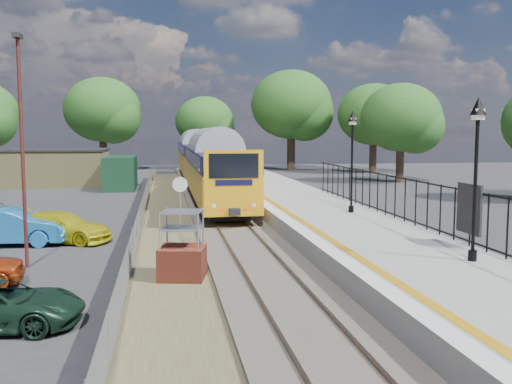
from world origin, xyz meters
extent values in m
plane|color=#2D2D30|center=(0.00, 0.00, 0.00)|extent=(120.00, 120.00, 0.00)
cube|color=#473F38|center=(0.00, 10.00, 0.10)|extent=(3.40, 80.00, 0.20)
cube|color=#4C472D|center=(-2.90, 8.00, 0.03)|extent=(2.60, 70.00, 0.06)
cube|color=brown|center=(-0.72, 10.00, 0.22)|extent=(0.07, 80.00, 0.14)
cube|color=brown|center=(0.72, 10.00, 0.22)|extent=(0.07, 80.00, 0.14)
cube|color=gray|center=(4.20, 8.00, 0.45)|extent=(5.00, 70.00, 0.90)
cube|color=silver|center=(1.95, 8.00, 0.91)|extent=(0.50, 70.00, 0.01)
cube|color=orange|center=(2.45, 8.00, 0.91)|extent=(0.30, 70.00, 0.01)
cylinder|color=black|center=(5.50, -4.00, 1.05)|extent=(0.24, 0.24, 0.30)
cylinder|color=black|center=(5.50, -4.00, 2.90)|extent=(0.10, 0.10, 3.70)
cube|color=black|center=(5.50, -4.00, 4.85)|extent=(0.08, 0.08, 0.30)
cube|color=beige|center=(5.50, -4.00, 5.02)|extent=(0.26, 0.26, 0.30)
cone|color=black|center=(5.50, -4.00, 5.25)|extent=(0.44, 0.44, 0.50)
cylinder|color=black|center=(5.30, 6.00, 1.05)|extent=(0.24, 0.24, 0.30)
cylinder|color=black|center=(5.30, 6.00, 2.90)|extent=(0.10, 0.10, 3.70)
cube|color=black|center=(5.30, 6.00, 4.85)|extent=(0.08, 0.08, 0.30)
cube|color=beige|center=(5.30, 6.00, 5.02)|extent=(0.26, 0.26, 0.30)
cone|color=black|center=(5.30, 6.00, 5.25)|extent=(0.44, 0.44, 0.50)
cube|color=black|center=(6.55, 2.50, 2.65)|extent=(0.05, 26.00, 0.05)
cube|color=black|center=(6.50, -2.00, 2.10)|extent=(0.08, 1.40, 1.60)
cube|color=#9C8F58|center=(-12.00, 32.00, 1.50)|extent=(8.00, 6.00, 3.00)
cube|color=black|center=(-12.00, 32.00, 3.05)|extent=(8.20, 6.20, 0.15)
cube|color=#153B1F|center=(-6.50, 28.00, 1.30)|extent=(2.40, 6.00, 2.60)
cylinder|color=#332319|center=(-10.00, 50.00, 1.92)|extent=(0.88, 0.88, 3.85)
ellipsoid|color=#1E4C19|center=(-10.00, 50.00, 7.15)|extent=(8.80, 8.80, 7.48)
cylinder|color=#332319|center=(2.00, 52.00, 1.57)|extent=(0.72, 0.72, 3.15)
ellipsoid|color=#1E4C19|center=(2.00, 52.00, 5.85)|extent=(7.20, 7.20, 6.12)
cylinder|color=#332319|center=(12.00, 48.00, 2.10)|extent=(0.96, 0.96, 4.20)
ellipsoid|color=#1E4C19|center=(12.00, 48.00, 7.80)|extent=(9.60, 9.60, 8.16)
cylinder|color=#332319|center=(20.00, 42.00, 1.75)|extent=(0.80, 0.80, 3.50)
ellipsoid|color=#1E4C19|center=(20.00, 42.00, 6.50)|extent=(8.00, 8.00, 6.80)
cylinder|color=#332319|center=(18.00, 30.00, 1.57)|extent=(0.72, 0.72, 3.15)
ellipsoid|color=#1E4C19|center=(18.00, 30.00, 5.85)|extent=(7.20, 7.20, 6.12)
cube|color=orange|center=(0.00, 16.78, 1.69)|extent=(2.80, 20.00, 1.90)
cube|color=black|center=(0.00, 16.78, 2.99)|extent=(2.82, 20.00, 0.90)
cube|color=black|center=(0.00, 16.78, 2.99)|extent=(2.82, 18.00, 0.70)
cube|color=black|center=(0.00, 16.78, 0.51)|extent=(2.00, 18.00, 0.45)
cube|color=orange|center=(0.00, 37.38, 1.69)|extent=(2.80, 20.00, 1.90)
cube|color=black|center=(0.00, 37.38, 2.99)|extent=(2.82, 20.00, 0.90)
cube|color=black|center=(0.00, 37.38, 2.99)|extent=(2.82, 18.00, 0.70)
cube|color=black|center=(0.00, 37.38, 0.51)|extent=(2.00, 18.00, 0.45)
cube|color=black|center=(0.00, 6.57, 3.04)|extent=(2.24, 0.04, 1.10)
cube|color=maroon|center=(-2.58, -1.38, 0.52)|extent=(1.59, 1.59, 1.04)
cylinder|color=#999EA3|center=(-2.50, 3.00, 1.28)|extent=(0.06, 0.06, 2.56)
cylinder|color=silver|center=(-2.50, 2.95, 2.56)|extent=(0.57, 0.13, 0.57)
cylinder|color=#4C1D19|center=(-7.69, 1.09, 3.79)|extent=(0.12, 0.12, 7.57)
cube|color=black|center=(-7.69, 1.09, 7.63)|extent=(0.25, 0.50, 0.15)
imported|color=#1B65A4|center=(-9.26, 5.19, 0.75)|extent=(4.62, 1.77, 1.50)
imported|color=gold|center=(-7.36, 5.57, 0.63)|extent=(4.67, 3.28, 1.26)
camera|label=1|loc=(-3.11, -18.67, 4.53)|focal=40.00mm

